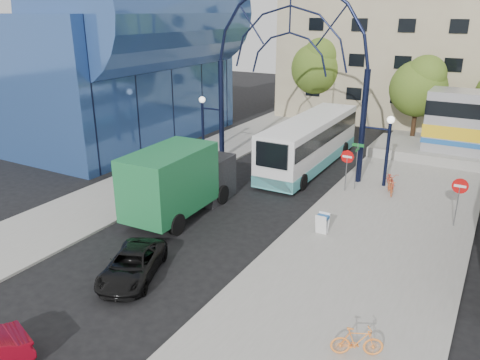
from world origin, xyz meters
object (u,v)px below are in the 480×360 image
Objects in this scene: city_bus at (310,142)px; green_truck at (181,180)px; bike_far_b at (357,341)px; street_name_sign at (357,157)px; black_suv at (132,265)px; tree_north_b at (319,65)px; tree_north_a at (420,85)px; bike_near_a at (391,179)px; do_not_enter_sign at (459,191)px; bike_near_b at (390,187)px; gateway_arch at (289,38)px; sandwich_board at (322,221)px; stop_sign at (347,160)px.

green_truck is at bearing -105.65° from city_bus.
street_name_sign is at bearing -9.03° from bike_far_b.
black_suv is (-4.90, -13.98, -1.56)m from street_name_sign.
green_truck is (-7.04, -7.75, -0.29)m from street_name_sign.
tree_north_b is 1.08× the size of green_truck.
street_name_sign is at bearing -93.96° from tree_north_a.
do_not_enter_sign is at bearing -68.25° from bike_near_a.
street_name_sign is 2.58m from bike_near_b.
city_bus is 11.17m from green_truck.
gateway_arch reaches higher than bike_near_a.
bike_near_b is (1.65, 6.75, -0.17)m from sandwich_board.
black_suv reaches higher than bike_far_b.
bike_near_a is at bearing 80.52° from bike_near_b.
do_not_enter_sign reaches higher than bike_far_b.
tree_north_b is 4.44× the size of bike_near_a.
green_truck is at bearing -101.35° from gateway_arch.
tree_north_b is 15.54m from city_bus.
do_not_enter_sign reaches higher than bike_near_a.
green_truck reaches higher than bike_near_b.
bike_near_b is at bearing -101.68° from bike_near_a.
do_not_enter_sign is 25.09m from tree_north_b.
tree_north_a is at bearing 70.81° from bike_near_a.
green_truck is 12.77m from bike_near_a.
do_not_enter_sign is 1.64× the size of bike_near_b.
tree_north_a reaches higher than stop_sign.
tree_north_b is 31.93m from black_suv.
black_suv reaches higher than bike_near_a.
do_not_enter_sign is 15.68m from black_suv.
green_truck reaches higher than bike_near_a.
gateway_arch is 13.43m from do_not_enter_sign.
gateway_arch is 1.11× the size of city_bus.
black_suv is at bearing 63.21° from bike_far_b.
gateway_arch is 12.52m from sandwich_board.
city_bus is at bearing 72.79° from green_truck.
green_truck reaches higher than sandwich_board.
bike_near_b is (6.95, 14.11, 0.01)m from black_suv.
bike_far_b is at bearing -64.31° from city_bus.
gateway_arch is 10.86m from bike_near_b.
bike_near_a is at bearing 38.07° from street_name_sign.
tree_north_a is (6.12, 11.93, -3.95)m from gateway_arch.
street_name_sign is 14.89m from black_suv.
black_suv is at bearing -137.36° from bike_near_b.
street_name_sign is at bearing 155.84° from do_not_enter_sign.
do_not_enter_sign is 6.36m from street_name_sign.
tree_north_a is at bearing 62.83° from gateway_arch.
street_name_sign is (0.40, 0.60, 0.14)m from stop_sign.
stop_sign is 6.51m from do_not_enter_sign.
tree_north_b is at bearing 103.68° from gateway_arch.
do_not_enter_sign is at bearing -72.97° from tree_north_a.
do_not_enter_sign is 5.83m from bike_near_a.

